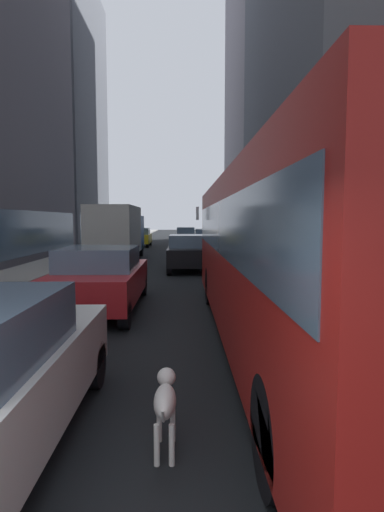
# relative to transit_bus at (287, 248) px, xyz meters

# --- Properties ---
(ground_plane) EXTENTS (120.00, 120.00, 0.00)m
(ground_plane) POSITION_rel_transit_bus_xyz_m (-2.80, 28.57, -1.78)
(ground_plane) COLOR black
(sidewalk_left) EXTENTS (2.40, 110.00, 0.15)m
(sidewalk_left) POSITION_rel_transit_bus_xyz_m (-8.50, 28.57, -1.70)
(sidewalk_left) COLOR gray
(sidewalk_left) RESTS_ON ground
(sidewalk_right) EXTENTS (2.40, 110.00, 0.15)m
(sidewalk_right) POSITION_rel_transit_bus_xyz_m (2.90, 28.57, -1.70)
(sidewalk_right) COLOR gray
(sidewalk_right) RESTS_ON ground
(building_left_far) EXTENTS (8.30, 14.70, 25.61)m
(building_left_far) POSITION_rel_transit_bus_xyz_m (-14.70, 33.76, 11.02)
(building_left_far) COLOR slate
(building_left_far) RESTS_ON ground
(building_right_mid) EXTENTS (11.09, 20.63, 25.23)m
(building_right_mid) POSITION_rel_transit_bus_xyz_m (9.10, 19.00, 10.83)
(building_right_mid) COLOR #4C515B
(building_right_mid) RESTS_ON ground
(building_right_far) EXTENTS (10.50, 17.58, 36.68)m
(building_right_far) POSITION_rel_transit_bus_xyz_m (9.10, 40.01, 16.55)
(building_right_far) COLOR slate
(building_right_far) RESTS_ON ground
(transit_bus) EXTENTS (2.78, 11.53, 3.05)m
(transit_bus) POSITION_rel_transit_bus_xyz_m (0.00, 0.00, 0.00)
(transit_bus) COLOR red
(transit_bus) RESTS_ON ground
(car_grey_wagon) EXTENTS (1.74, 4.07, 1.62)m
(car_grey_wagon) POSITION_rel_transit_bus_xyz_m (-1.60, 30.71, -0.96)
(car_grey_wagon) COLOR slate
(car_grey_wagon) RESTS_ON ground
(car_black_suv) EXTENTS (1.95, 4.59, 1.62)m
(car_black_suv) POSITION_rel_transit_bus_xyz_m (-1.60, 11.21, -0.95)
(car_black_suv) COLOR black
(car_black_suv) RESTS_ON ground
(car_red_coupe) EXTENTS (1.95, 4.74, 1.62)m
(car_red_coupe) POSITION_rel_transit_bus_xyz_m (-4.00, 2.91, -0.95)
(car_red_coupe) COLOR red
(car_red_coupe) RESTS_ON ground
(car_silver_sedan) EXTENTS (1.89, 4.38, 1.62)m
(car_silver_sedan) POSITION_rel_transit_bus_xyz_m (0.00, 23.59, -0.95)
(car_silver_sedan) COLOR #B7BABF
(car_silver_sedan) RESTS_ON ground
(car_yellow_taxi) EXTENTS (1.84, 3.94, 1.62)m
(car_yellow_taxi) POSITION_rel_transit_bus_xyz_m (-5.60, 27.72, -0.96)
(car_yellow_taxi) COLOR yellow
(car_yellow_taxi) RESTS_ON ground
(box_truck) EXTENTS (2.30, 7.50, 3.05)m
(box_truck) POSITION_rel_transit_bus_xyz_m (-5.60, 15.74, -0.11)
(box_truck) COLOR #19519E
(box_truck) RESTS_ON ground
(dalmatian_dog) EXTENTS (0.22, 0.96, 0.72)m
(dalmatian_dog) POSITION_rel_transit_bus_xyz_m (-2.10, -3.48, -1.26)
(dalmatian_dog) COLOR white
(dalmatian_dog) RESTS_ON ground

